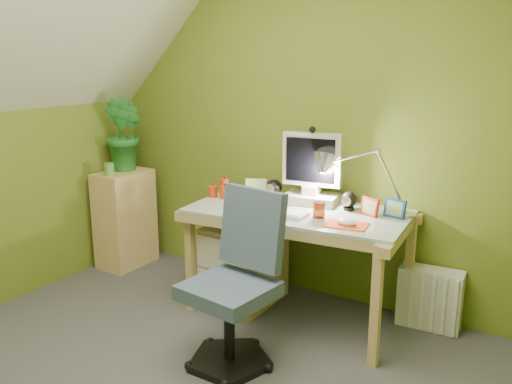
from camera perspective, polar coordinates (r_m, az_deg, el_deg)
The scene contains 19 objects.
wall_back at distance 3.74m, azimuth 4.94°, elevation 7.13°, with size 3.20×0.01×2.40m, color olive.
desk at distance 3.51m, azimuth 4.36°, elevation -7.54°, with size 1.35×0.67×0.72m, color tan, non-canonical shape.
monitor at distance 3.48m, azimuth 5.94°, elevation 3.25°, with size 0.41×0.24×0.56m, color #B6AEA3, non-canonical shape.
speaker_left at distance 3.63m, azimuth 1.90°, elevation 0.35°, with size 0.11×0.11×0.13m, color black, non-canonical shape.
speaker_right at distance 3.40m, azimuth 9.77°, elevation -0.93°, with size 0.10×0.10×0.12m, color black, non-canonical shape.
keyboard at distance 3.30m, azimuth 2.11°, elevation -2.07°, with size 0.40×0.13×0.02m, color silver.
mousepad at distance 3.11m, azimuth 9.47°, elevation -3.43°, with size 0.24×0.17×0.01m, color #D94A21.
mouse at distance 3.11m, azimuth 9.48°, elevation -3.14°, with size 0.11×0.07×0.04m, color white.
amber_tumbler at distance 3.23m, azimuth 6.65°, elevation -1.87°, with size 0.07×0.07×0.09m, color maroon.
candle_cluster at distance 3.69m, azimuth -3.71°, elevation 0.41°, with size 0.15×0.14×0.12m, color red, non-canonical shape.
photo_frame_red at distance 3.32m, azimuth 11.89°, elevation -1.51°, with size 0.13×0.02×0.11m, color red.
photo_frame_blue at distance 3.31m, azimuth 14.41°, elevation -1.66°, with size 0.13×0.02×0.11m, color #154292.
photo_frame_green at distance 3.68m, azimuth -0.00°, elevation 0.47°, with size 0.14×0.02×0.12m, color #B7D492.
desk_lamp at distance 3.31m, azimuth 12.96°, elevation 2.65°, with size 0.55×0.23×0.59m, color #B9BABE, non-canonical shape.
side_ledge at distance 4.47m, azimuth -13.60°, elevation -2.75°, with size 0.29×0.44×0.77m, color tan.
potted_plant at distance 4.36m, azimuth -13.65°, elevation 5.94°, with size 0.32×0.26×0.58m, color #287A30.
green_cup at distance 4.25m, azimuth -15.19°, elevation 2.33°, with size 0.08×0.08×0.10m, color #579B40.
task_chair at distance 2.94m, azimuth -2.88°, elevation -10.16°, with size 0.49×0.49×0.89m, color #3E4F66, non-canonical shape.
radiator at distance 3.60m, azimuth 17.83°, elevation -10.59°, with size 0.38×0.15×0.38m, color silver.
Camera 1 is at (1.70, -1.70, 1.66)m, focal length 38.00 mm.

